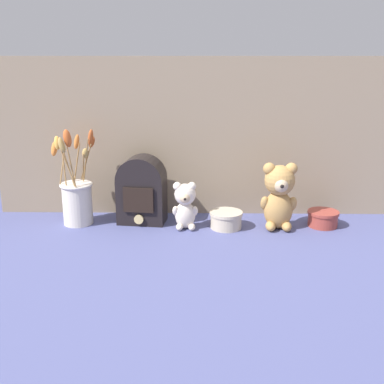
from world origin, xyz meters
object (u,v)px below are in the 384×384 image
(teddy_bear_large, at_px, (279,195))
(vintage_radio, at_px, (142,190))
(decorative_tin_short, at_px, (226,220))
(flower_vase, at_px, (77,196))
(decorative_tin_tall, at_px, (323,218))
(teddy_bear_medium, at_px, (185,205))

(teddy_bear_large, bearing_deg, vintage_radio, 173.19)
(decorative_tin_short, bearing_deg, vintage_radio, 168.54)
(flower_vase, height_order, decorative_tin_tall, flower_vase)
(teddy_bear_large, xyz_separation_m, flower_vase, (-0.72, 0.04, -0.02))
(flower_vase, relative_size, vintage_radio, 1.43)
(decorative_tin_short, bearing_deg, teddy_bear_medium, -178.36)
(teddy_bear_large, relative_size, teddy_bear_medium, 1.40)
(decorative_tin_short, bearing_deg, decorative_tin_tall, 4.69)
(teddy_bear_large, relative_size, decorative_tin_tall, 2.14)
(decorative_tin_tall, height_order, decorative_tin_short, decorative_tin_short)
(vintage_radio, bearing_deg, teddy_bear_medium, -22.43)
(decorative_tin_short, bearing_deg, flower_vase, 175.66)
(flower_vase, relative_size, decorative_tin_tall, 3.18)
(teddy_bear_medium, bearing_deg, flower_vase, 173.47)
(flower_vase, bearing_deg, decorative_tin_tall, -0.78)
(teddy_bear_large, relative_size, vintage_radio, 0.96)
(teddy_bear_large, distance_m, decorative_tin_short, 0.20)
(flower_vase, xyz_separation_m, vintage_radio, (0.23, 0.02, 0.02))
(vintage_radio, bearing_deg, flower_vase, -174.85)
(teddy_bear_large, relative_size, flower_vase, 0.67)
(teddy_bear_large, height_order, flower_vase, flower_vase)
(teddy_bear_medium, bearing_deg, vintage_radio, 157.57)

